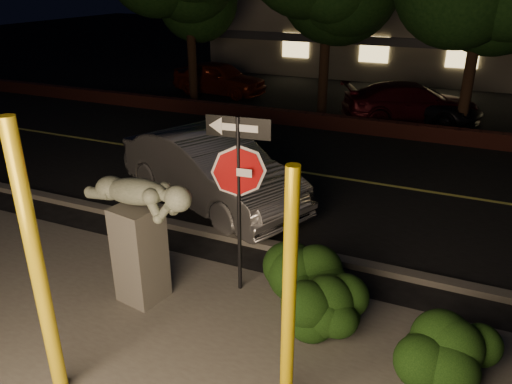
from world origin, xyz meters
The scene contains 18 objects.
ground centered at (0.00, 10.00, 0.00)m, with size 90.00×90.00×0.00m, color black.
road centered at (0.00, 7.00, 0.01)m, with size 80.00×8.00×0.01m, color black.
lane_marking centered at (0.00, 7.00, 0.02)m, with size 80.00×0.12×0.01m, color #C9C750.
curb centered at (0.00, 2.90, 0.06)m, with size 80.00×0.25×0.12m, color #4C4944.
brick_wall centered at (0.00, 11.30, 0.25)m, with size 40.00×0.35×0.50m, color #471C17.
parking_lot centered at (0.00, 17.00, 0.01)m, with size 40.00×12.00×0.01m, color black.
building centered at (0.00, 24.99, 2.00)m, with size 22.00×10.20×4.00m.
yellow_pole_left centered at (-1.46, -1.55, 1.80)m, with size 0.18×0.18×3.61m, color yellow.
yellow_pole_right centered at (1.23, -0.62, 1.59)m, with size 0.16×0.16×3.17m, color yellow.
signpost centered at (-0.36, 1.43, 2.12)m, with size 1.01×0.15×2.99m.
sculpture centered at (-1.66, 0.56, 1.36)m, with size 2.07×0.87×2.21m.
hedge_center centered at (0.52, 1.49, 0.52)m, with size 1.99×0.93×1.04m, color black.
hedge_right centered at (1.24, 0.95, 0.56)m, with size 1.72×0.92×1.12m, color black.
hedge_far_right centered at (3.09, 0.64, 0.50)m, with size 1.43×0.89×0.99m, color black.
silver_sedan centered at (-2.46, 4.31, 0.83)m, with size 1.75×5.02×1.65m, color #A8A8AC.
parked_car_red centered at (-7.67, 14.68, 0.72)m, with size 1.70×4.23×1.44m, color maroon.
parked_car_darkred centered at (0.75, 13.33, 0.71)m, with size 1.98×4.87×1.41m, color #390910.
parked_car_dark centered at (0.98, 13.65, 0.61)m, with size 2.02×4.39×1.22m, color black.
Camera 1 is at (2.74, -4.97, 4.88)m, focal length 35.00 mm.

